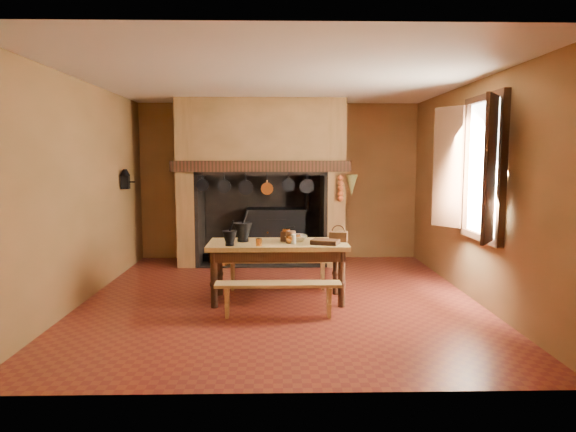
# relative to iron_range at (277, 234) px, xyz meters

# --- Properties ---
(floor) EXTENTS (5.50, 5.50, 0.00)m
(floor) POSITION_rel_iron_range_xyz_m (0.04, -2.45, -0.48)
(floor) COLOR maroon
(floor) RESTS_ON ground
(ceiling) EXTENTS (5.50, 5.50, 0.00)m
(ceiling) POSITION_rel_iron_range_xyz_m (0.04, -2.45, 2.32)
(ceiling) COLOR silver
(ceiling) RESTS_ON back_wall
(back_wall) EXTENTS (5.00, 0.02, 2.80)m
(back_wall) POSITION_rel_iron_range_xyz_m (0.04, 0.30, 0.92)
(back_wall) COLOR olive
(back_wall) RESTS_ON floor
(wall_left) EXTENTS (0.02, 5.50, 2.80)m
(wall_left) POSITION_rel_iron_range_xyz_m (-2.46, -2.45, 0.92)
(wall_left) COLOR olive
(wall_left) RESTS_ON floor
(wall_right) EXTENTS (0.02, 5.50, 2.80)m
(wall_right) POSITION_rel_iron_range_xyz_m (2.54, -2.45, 0.92)
(wall_right) COLOR olive
(wall_right) RESTS_ON floor
(wall_front) EXTENTS (5.00, 0.02, 2.80)m
(wall_front) POSITION_rel_iron_range_xyz_m (0.04, -5.20, 0.92)
(wall_front) COLOR olive
(wall_front) RESTS_ON floor
(chimney_breast) EXTENTS (2.95, 0.96, 2.80)m
(chimney_breast) POSITION_rel_iron_range_xyz_m (-0.26, -0.14, 1.33)
(chimney_breast) COLOR olive
(chimney_breast) RESTS_ON floor
(iron_range) EXTENTS (1.12, 0.55, 1.60)m
(iron_range) POSITION_rel_iron_range_xyz_m (0.00, 0.00, 0.00)
(iron_range) COLOR black
(iron_range) RESTS_ON floor
(hearth_pans) EXTENTS (0.51, 0.62, 0.20)m
(hearth_pans) POSITION_rel_iron_range_xyz_m (-1.01, -0.23, -0.39)
(hearth_pans) COLOR orange
(hearth_pans) RESTS_ON floor
(hanging_pans) EXTENTS (1.92, 0.29, 0.27)m
(hanging_pans) POSITION_rel_iron_range_xyz_m (-0.30, -0.64, 0.88)
(hanging_pans) COLOR black
(hanging_pans) RESTS_ON chimney_breast
(onion_string) EXTENTS (0.12, 0.10, 0.46)m
(onion_string) POSITION_rel_iron_range_xyz_m (1.04, -0.66, 0.85)
(onion_string) COLOR #95421B
(onion_string) RESTS_ON chimney_breast
(herb_bunch) EXTENTS (0.20, 0.20, 0.35)m
(herb_bunch) POSITION_rel_iron_range_xyz_m (1.22, -0.66, 0.90)
(herb_bunch) COLOR olive
(herb_bunch) RESTS_ON chimney_breast
(window) EXTENTS (0.39, 1.75, 1.76)m
(window) POSITION_rel_iron_range_xyz_m (2.39, -2.85, 1.22)
(window) COLOR white
(window) RESTS_ON wall_right
(wall_coffee_mill) EXTENTS (0.23, 0.16, 0.31)m
(wall_coffee_mill) POSITION_rel_iron_range_xyz_m (-2.38, -0.90, 1.03)
(wall_coffee_mill) COLOR black
(wall_coffee_mill) RESTS_ON wall_left
(work_table) EXTENTS (1.75, 0.78, 0.76)m
(work_table) POSITION_rel_iron_range_xyz_m (0.01, -2.58, 0.16)
(work_table) COLOR tan
(work_table) RESTS_ON floor
(bench_front) EXTENTS (1.44, 0.25, 0.41)m
(bench_front) POSITION_rel_iron_range_xyz_m (0.01, -3.27, -0.18)
(bench_front) COLOR tan
(bench_front) RESTS_ON floor
(bench_back) EXTENTS (1.54, 0.27, 0.43)m
(bench_back) POSITION_rel_iron_range_xyz_m (0.01, -2.00, -0.16)
(bench_back) COLOR tan
(bench_back) RESTS_ON floor
(mortar_large) EXTENTS (0.24, 0.24, 0.41)m
(mortar_large) POSITION_rel_iron_range_xyz_m (-0.43, -2.53, 0.41)
(mortar_large) COLOR black
(mortar_large) RESTS_ON work_table
(mortar_small) EXTENTS (0.18, 0.18, 0.31)m
(mortar_small) POSITION_rel_iron_range_xyz_m (-0.58, -2.84, 0.38)
(mortar_small) COLOR black
(mortar_small) RESTS_ON work_table
(coffee_grinder) EXTENTS (0.18, 0.15, 0.20)m
(coffee_grinder) POSITION_rel_iron_range_xyz_m (0.12, -2.50, 0.35)
(coffee_grinder) COLOR #311D0F
(coffee_grinder) RESTS_ON work_table
(brass_mug_a) EXTENTS (0.10, 0.10, 0.09)m
(brass_mug_a) POSITION_rel_iron_range_xyz_m (-0.22, -2.86, 0.32)
(brass_mug_a) COLOR orange
(brass_mug_a) RESTS_ON work_table
(brass_mug_b) EXTENTS (0.10, 0.10, 0.08)m
(brass_mug_b) POSITION_rel_iron_range_xyz_m (0.27, -2.50, 0.32)
(brass_mug_b) COLOR orange
(brass_mug_b) RESTS_ON work_table
(mixing_bowl) EXTENTS (0.34, 0.34, 0.07)m
(mixing_bowl) POSITION_rel_iron_range_xyz_m (0.24, -2.49, 0.31)
(mixing_bowl) COLOR #B7AE8C
(mixing_bowl) RESTS_ON work_table
(stoneware_crock) EXTENTS (0.15, 0.15, 0.15)m
(stoneware_crock) POSITION_rel_iron_range_xyz_m (0.17, -2.66, 0.35)
(stoneware_crock) COLOR brown
(stoneware_crock) RESTS_ON work_table
(glass_jar) EXTENTS (0.08, 0.08, 0.12)m
(glass_jar) POSITION_rel_iron_range_xyz_m (0.20, -2.72, 0.34)
(glass_jar) COLOR beige
(glass_jar) RESTS_ON work_table
(wicker_basket) EXTENTS (0.25, 0.21, 0.21)m
(wicker_basket) POSITION_rel_iron_range_xyz_m (0.79, -2.53, 0.35)
(wicker_basket) COLOR #442514
(wicker_basket) RESTS_ON work_table
(wooden_tray) EXTENTS (0.39, 0.33, 0.06)m
(wooden_tray) POSITION_rel_iron_range_xyz_m (0.60, -2.74, 0.30)
(wooden_tray) COLOR #311D0F
(wooden_tray) RESTS_ON work_table
(brass_cup) EXTENTS (0.14, 0.14, 0.10)m
(brass_cup) POSITION_rel_iron_range_xyz_m (0.18, -2.69, 0.33)
(brass_cup) COLOR orange
(brass_cup) RESTS_ON work_table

